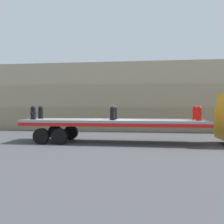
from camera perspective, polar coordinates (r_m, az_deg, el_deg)
name	(u,v)px	position (r m, az deg, el deg)	size (l,w,h in m)	color
ground_plane	(114,143)	(15.01, 0.38, -7.00)	(120.00, 120.00, 0.00)	#474749
rock_cliff	(125,97)	(23.11, 2.95, 3.48)	(60.00, 3.30, 6.07)	gray
flatbed_trailer	(102,124)	(14.99, -2.24, -2.67)	(10.81, 2.56, 1.38)	gray
fire_hydrant_black_near_0	(33,113)	(15.69, -17.57, -0.21)	(0.37, 0.56, 0.82)	black
fire_hydrant_black_far_0	(41,112)	(16.67, -15.99, -0.10)	(0.37, 0.56, 0.82)	black
fire_hydrant_black_near_1	(112,113)	(14.32, 0.11, -0.29)	(0.37, 0.56, 0.82)	black
fire_hydrant_black_far_1	(115,113)	(15.39, 0.63, -0.17)	(0.37, 0.56, 0.82)	black
fire_hydrant_red_near_2	(199,114)	(14.50, 19.28, -0.35)	(0.37, 0.56, 0.82)	red
fire_hydrant_red_far_2	(195,113)	(15.56, 18.47, -0.22)	(0.37, 0.56, 0.82)	red
cargo_strap_rear	(114,106)	(14.85, 0.38, 1.43)	(0.05, 2.66, 0.01)	yellow
cargo_strap_middle	(197,106)	(15.03, 18.88, 1.35)	(0.05, 2.66, 0.01)	yellow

